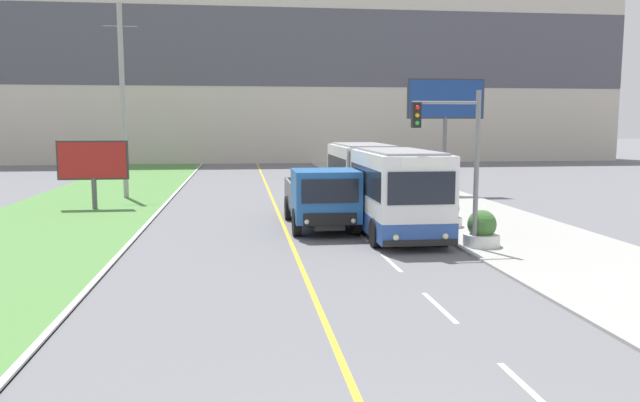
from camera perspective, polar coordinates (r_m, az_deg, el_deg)
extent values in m
cube|color=silver|center=(10.73, 18.78, -16.23)|extent=(0.12, 2.40, 0.01)
cube|color=silver|center=(14.75, 10.84, -9.49)|extent=(0.12, 2.40, 0.01)
cube|color=silver|center=(19.03, 6.52, -5.62)|extent=(0.12, 2.40, 0.01)
cube|color=silver|center=(23.43, 3.84, -3.16)|extent=(0.12, 2.40, 0.01)
cube|color=silver|center=(27.89, 2.02, -1.49)|extent=(0.12, 2.40, 0.01)
cube|color=silver|center=(32.40, 0.71, -0.27)|extent=(0.12, 2.40, 0.01)
cube|color=silver|center=(36.92, -0.28, 0.64)|extent=(0.12, 2.40, 0.01)
cube|color=silver|center=(41.47, -1.06, 1.36)|extent=(0.12, 2.40, 0.01)
cube|color=silver|center=(46.02, -1.68, 1.93)|extent=(0.12, 2.40, 0.01)
cube|color=beige|center=(69.34, -5.98, 13.01)|extent=(80.00, 8.00, 22.60)
cube|color=#4C4C56|center=(65.41, -5.90, 13.86)|extent=(80.00, 0.04, 7.91)
cube|color=white|center=(22.84, 7.17, 0.85)|extent=(2.50, 5.82, 2.86)
cube|color=#2D519E|center=(22.98, 7.12, -1.83)|extent=(2.52, 5.84, 0.70)
cube|color=black|center=(22.80, 7.18, 1.92)|extent=(2.52, 5.35, 1.00)
cube|color=gray|center=(22.72, 7.22, 4.54)|extent=(2.13, 5.24, 0.08)
cube|color=white|center=(29.36, 3.90, 2.28)|extent=(2.50, 5.82, 2.86)
cube|color=#2D519E|center=(29.47, 3.88, 0.19)|extent=(2.52, 5.84, 0.70)
cube|color=black|center=(29.33, 3.91, 3.12)|extent=(2.52, 5.35, 1.00)
cube|color=gray|center=(29.27, 3.93, 5.15)|extent=(2.13, 5.24, 0.08)
cube|color=#474747|center=(26.09, 5.33, 1.66)|extent=(2.30, 0.90, 2.63)
cube|color=black|center=(19.99, 9.27, 1.15)|extent=(2.20, 0.04, 1.05)
cube|color=black|center=(20.23, 9.18, -3.82)|extent=(2.45, 0.06, 0.20)
sphere|color=#F4EAB2|center=(19.97, 6.96, -3.34)|extent=(0.20, 0.20, 0.20)
sphere|color=#F4EAB2|center=(20.43, 11.39, -3.19)|extent=(0.20, 0.20, 0.20)
cube|color=white|center=(19.92, 9.32, 3.50)|extent=(1.38, 0.04, 0.28)
cylinder|color=black|center=(21.17, 5.09, -2.92)|extent=(0.28, 1.00, 1.00)
cylinder|color=black|center=(21.79, 11.21, -2.74)|extent=(0.28, 1.00, 1.00)
cylinder|color=black|center=(24.54, 3.35, -1.51)|extent=(0.28, 1.00, 1.00)
cylinder|color=black|center=(25.09, 8.69, -1.39)|extent=(0.28, 1.00, 1.00)
cylinder|color=black|center=(29.85, 1.43, 0.05)|extent=(0.28, 1.00, 1.00)
cylinder|color=black|center=(30.30, 5.87, 0.12)|extent=(0.28, 1.00, 1.00)
cube|color=black|center=(25.69, -0.16, -1.23)|extent=(1.08, 6.80, 0.20)
cube|color=#235BA3|center=(23.44, 0.49, 0.54)|extent=(2.41, 2.51, 1.90)
cube|color=black|center=(22.16, 0.94, 0.90)|extent=(2.05, 0.04, 0.85)
cube|color=black|center=(22.28, 0.93, -1.69)|extent=(1.93, 0.06, 0.44)
sphere|color=silver|center=(22.18, -1.22, -1.92)|extent=(0.18, 0.18, 0.18)
sphere|color=silver|center=(22.42, 3.07, -1.83)|extent=(0.18, 0.18, 0.18)
cube|color=slate|center=(27.02, -0.52, -0.47)|extent=(2.29, 4.04, 0.12)
cube|color=slate|center=(26.85, -2.82, 0.59)|extent=(0.12, 4.04, 1.16)
cube|color=slate|center=(27.11, 1.75, 0.65)|extent=(0.12, 4.04, 1.16)
cube|color=slate|center=(25.02, 0.00, 0.11)|extent=(2.29, 0.12, 1.16)
cube|color=slate|center=(28.90, -0.98, 1.06)|extent=(2.29, 0.12, 1.16)
cube|color=slate|center=(24.95, 0.00, 1.70)|extent=(2.29, 0.12, 0.24)
cylinder|color=black|center=(23.21, -2.14, -1.96)|extent=(0.30, 1.04, 1.04)
cylinder|color=black|center=(23.50, 3.25, -1.85)|extent=(0.30, 1.04, 1.04)
cylinder|color=black|center=(27.13, -2.90, -0.63)|extent=(0.30, 1.04, 1.04)
cylinder|color=black|center=(27.38, 1.73, -0.56)|extent=(0.30, 1.04, 1.04)
cylinder|color=#9E9E99|center=(36.37, -17.59, 8.61)|extent=(0.28, 0.28, 10.65)
cylinder|color=#4C4C4C|center=(36.72, -17.83, 14.93)|extent=(1.80, 0.08, 0.08)
cylinder|color=slate|center=(20.97, 14.11, 2.63)|extent=(0.16, 0.16, 5.24)
cylinder|color=slate|center=(20.54, 11.41, 8.81)|extent=(2.20, 0.10, 0.10)
cube|color=black|center=(20.25, 8.78, 7.76)|extent=(0.28, 0.24, 0.80)
sphere|color=red|center=(20.13, 8.90, 8.45)|extent=(0.14, 0.14, 0.14)
sphere|color=orange|center=(20.12, 8.89, 7.76)|extent=(0.14, 0.14, 0.14)
sphere|color=green|center=(20.12, 8.87, 7.08)|extent=(0.14, 0.14, 0.14)
cylinder|color=#59595B|center=(37.04, 11.29, 4.02)|extent=(0.24, 0.24, 4.51)
cube|color=#333333|center=(37.02, 11.42, 9.15)|extent=(4.54, 0.20, 2.28)
cube|color=navy|center=(36.91, 11.47, 9.15)|extent=(4.38, 0.02, 2.12)
cylinder|color=#59595B|center=(32.29, -19.93, 0.63)|extent=(0.24, 0.24, 1.53)
cube|color=#333333|center=(32.15, -20.05, 3.53)|extent=(3.33, 0.20, 1.90)
cube|color=#AD1E1E|center=(32.05, -20.10, 3.51)|extent=(3.17, 0.02, 1.74)
cylinder|color=silver|center=(21.68, 14.54, -3.47)|extent=(1.21, 1.21, 0.41)
sphere|color=#3D6B33|center=(21.59, 14.59, -2.08)|extent=(0.97, 0.97, 0.97)
cylinder|color=silver|center=(25.46, 11.56, -1.84)|extent=(1.16, 1.16, 0.39)
sphere|color=#3D6B33|center=(25.39, 11.59, -0.70)|extent=(0.93, 0.93, 0.93)
cylinder|color=silver|center=(29.27, 9.10, -0.64)|extent=(1.21, 1.21, 0.37)
sphere|color=#3D6B33|center=(29.20, 9.12, 0.37)|extent=(0.97, 0.97, 0.97)
cylinder|color=silver|center=(33.08, 6.93, 0.32)|extent=(1.24, 1.24, 0.41)
sphere|color=#3D6B33|center=(33.02, 6.94, 1.27)|extent=(0.99, 0.99, 0.99)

